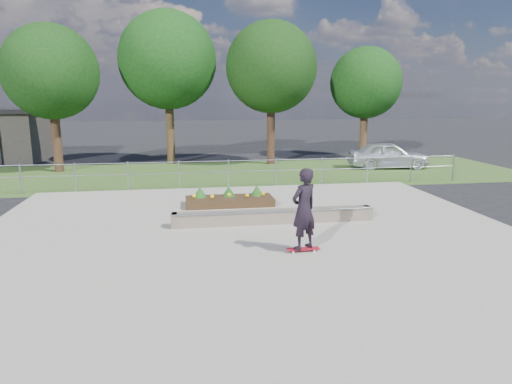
# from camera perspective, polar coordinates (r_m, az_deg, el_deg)

# --- Properties ---
(ground) EXTENTS (120.00, 120.00, 0.00)m
(ground) POSITION_cam_1_polar(r_m,az_deg,el_deg) (11.67, 0.18, -6.84)
(ground) COLOR black
(ground) RESTS_ON ground
(grass_verge) EXTENTS (30.00, 8.00, 0.02)m
(grass_verge) POSITION_cam_1_polar(r_m,az_deg,el_deg) (22.29, -4.31, 2.25)
(grass_verge) COLOR #325020
(grass_verge) RESTS_ON ground
(concrete_slab) EXTENTS (15.00, 15.00, 0.06)m
(concrete_slab) POSITION_cam_1_polar(r_m,az_deg,el_deg) (11.66, 0.18, -6.70)
(concrete_slab) COLOR gray
(concrete_slab) RESTS_ON ground
(fence) EXTENTS (20.06, 0.06, 1.20)m
(fence) POSITION_cam_1_polar(r_m,az_deg,el_deg) (18.73, -3.47, 2.76)
(fence) COLOR gray
(fence) RESTS_ON ground
(tree_far_left) EXTENTS (4.55, 4.55, 7.15)m
(tree_far_left) POSITION_cam_1_polar(r_m,az_deg,el_deg) (24.73, -24.28, 13.49)
(tree_far_left) COLOR #301D13
(tree_far_left) RESTS_ON ground
(tree_mid_left) EXTENTS (5.25, 5.25, 8.25)m
(tree_mid_left) POSITION_cam_1_polar(r_m,az_deg,el_deg) (25.98, -11.00, 15.84)
(tree_mid_left) COLOR #332314
(tree_mid_left) RESTS_ON ground
(tree_mid_right) EXTENTS (4.90, 4.90, 7.70)m
(tree_mid_right) POSITION_cam_1_polar(r_m,az_deg,el_deg) (25.39, 1.92, 15.29)
(tree_mid_right) COLOR black
(tree_mid_right) RESTS_ON ground
(tree_far_right) EXTENTS (4.20, 4.20, 6.60)m
(tree_far_right) POSITION_cam_1_polar(r_m,az_deg,el_deg) (28.52, 13.57, 13.09)
(tree_far_right) COLOR #382416
(tree_far_right) RESTS_ON ground
(grind_ledge) EXTENTS (6.00, 0.44, 0.43)m
(grind_ledge) POSITION_cam_1_polar(r_m,az_deg,el_deg) (13.49, 2.27, -3.06)
(grind_ledge) COLOR brown
(grind_ledge) RESTS_ON concrete_slab
(planter_bed) EXTENTS (3.00, 1.20, 0.61)m
(planter_bed) POSITION_cam_1_polar(r_m,az_deg,el_deg) (15.81, -3.35, -0.91)
(planter_bed) COLOR black
(planter_bed) RESTS_ON concrete_slab
(skateboarder) EXTENTS (0.85, 0.76, 2.05)m
(skateboarder) POSITION_cam_1_polar(r_m,az_deg,el_deg) (10.88, 6.01, -2.16)
(skateboarder) COLOR white
(skateboarder) RESTS_ON concrete_slab
(parked_car) EXTENTS (4.29, 2.17, 1.40)m
(parked_car) POSITION_cam_1_polar(r_m,az_deg,el_deg) (24.96, 16.19, 4.46)
(parked_car) COLOR silver
(parked_car) RESTS_ON ground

